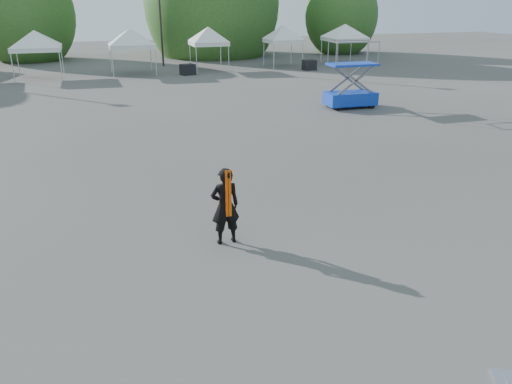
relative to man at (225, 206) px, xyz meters
name	(u,v)px	position (x,y,z in m)	size (l,w,h in m)	color
ground	(223,222)	(0.21, 1.12, -0.95)	(120.00, 120.00, 0.00)	#474442
tree_mid_w	(25,15)	(-7.79, 41.12, 2.98)	(4.16, 4.16, 6.33)	#382314
tree_mid_e	(212,4)	(9.21, 40.12, 3.89)	(5.12, 5.12, 7.79)	#382314
tree_far_e	(341,16)	(22.21, 38.12, 2.68)	(3.84, 3.84, 5.84)	#382314
tent_d	(34,34)	(-6.18, 29.10, 2.11)	(4.64, 4.64, 3.88)	silver
tent_e	(130,32)	(0.39, 29.10, 2.11)	(4.63, 4.63, 3.88)	silver
tent_f	(208,30)	(6.36, 29.46, 2.11)	(3.90, 3.90, 3.88)	silver
tent_g	(283,29)	(12.73, 29.73, 2.11)	(3.83, 3.83, 3.88)	silver
tent_h	(345,27)	(18.44, 29.85, 2.11)	(4.41, 4.41, 3.88)	silver
man	(225,206)	(0.00, 0.00, 0.00)	(0.71, 0.48, 1.89)	black
scissor_lift	(352,75)	(10.26, 13.12, 0.77)	(2.66, 1.37, 3.41)	#0D19B5
crate_mid	(188,69)	(4.25, 27.54, -0.56)	(1.01, 0.79, 0.79)	black
crate_east	(309,65)	(14.03, 27.14, -0.56)	(1.01, 0.78, 0.78)	black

